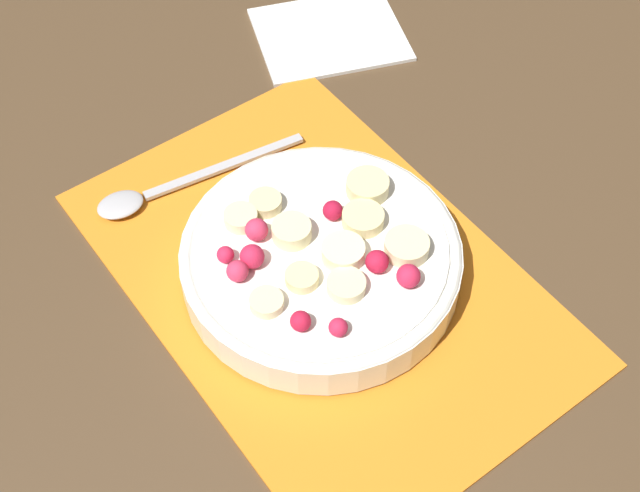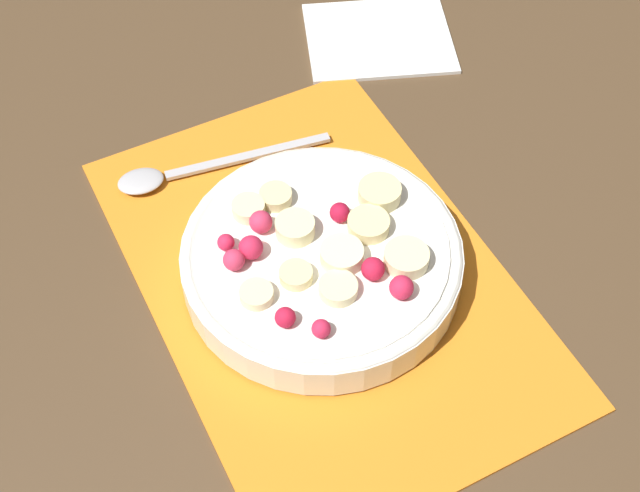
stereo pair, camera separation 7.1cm
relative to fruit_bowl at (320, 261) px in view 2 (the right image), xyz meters
name	(u,v)px [view 2 (the right image)]	position (x,y,z in m)	size (l,w,h in m)	color
ground_plane	(322,277)	(0.00, 0.00, -0.03)	(3.00, 3.00, 0.00)	#4C3823
placemat	(322,275)	(0.00, 0.00, -0.02)	(0.43, 0.28, 0.01)	orange
fruit_bowl	(320,261)	(0.00, 0.00, 0.00)	(0.23, 0.23, 0.05)	silver
spoon	(178,173)	(-0.16, -0.06, -0.02)	(0.05, 0.20, 0.01)	#B2B2B7
napkin	(379,36)	(-0.25, 0.20, -0.02)	(0.17, 0.19, 0.01)	white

